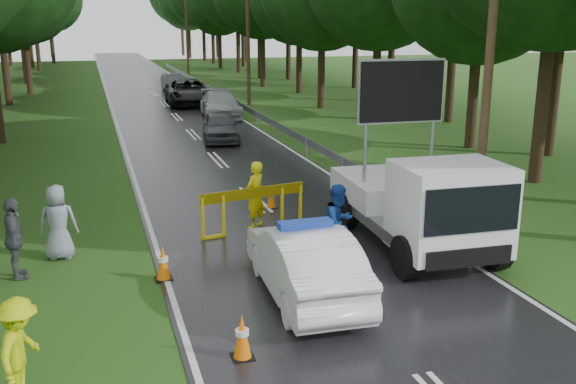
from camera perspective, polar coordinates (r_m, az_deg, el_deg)
name	(u,v)px	position (r m, az deg, el deg)	size (l,w,h in m)	color
ground	(322,270)	(14.25, 3.06, -6.97)	(160.00, 160.00, 0.00)	#244E16
road	(164,104)	(42.97, -10.94, 7.67)	(7.00, 140.00, 0.02)	black
guardrail	(221,95)	(43.13, -5.98, 8.61)	(0.12, 60.06, 0.70)	gray
utility_pole_near	(492,31)	(17.41, 17.65, 13.47)	(1.40, 0.24, 10.00)	#3F291D
utility_pole_mid	(248,24)	(41.56, -3.59, 14.66)	(1.40, 0.24, 10.00)	#3F291D
utility_pole_far	(186,23)	(67.11, -9.02, 14.65)	(1.40, 0.24, 10.00)	#3F291D
police_sedan	(305,262)	(12.73, 1.50, -6.26)	(1.67, 4.38, 1.57)	white
work_truck	(422,202)	(15.42, 11.79, -0.90)	(2.68, 5.59, 4.37)	gray
barrier	(253,199)	(16.46, -3.11, -0.61)	(2.84, 0.59, 1.19)	yellow
officer	(255,195)	(16.83, -2.93, -0.27)	(0.66, 0.43, 1.80)	yellow
civilian	(339,223)	(14.58, 4.56, -2.75)	(0.87, 0.68, 1.79)	#173F96
bystander_left	(20,351)	(10.12, -22.68, -12.87)	(1.03, 0.59, 1.60)	#BBD60B
bystander_mid	(14,239)	(14.69, -23.15, -3.86)	(1.04, 0.43, 1.77)	#464A4F
bystander_right	(58,222)	(15.56, -19.75, -2.54)	(0.86, 0.56, 1.75)	gray
queue_car_first	(220,126)	(29.42, -6.03, 5.84)	(1.57, 3.91, 1.33)	#3D4044
queue_car_second	(220,104)	(36.66, -6.04, 7.75)	(2.03, 5.00, 1.45)	#9EA2A6
queue_car_third	(189,92)	(42.37, -8.83, 8.76)	(2.71, 5.88, 1.63)	black
queue_car_fourth	(173,83)	(50.68, -10.16, 9.53)	(1.38, 3.97, 1.31)	#46484E
cone_near_left	(242,337)	(10.66, -4.10, -12.75)	(0.37, 0.37, 0.78)	black
cone_center	(333,255)	(14.21, 3.98, -5.60)	(0.33, 0.33, 0.70)	black
cone_far	(271,197)	(18.73, -1.50, -0.42)	(0.34, 0.34, 0.71)	black
cone_left_mid	(163,263)	(13.86, -11.05, -6.22)	(0.37, 0.37, 0.78)	black
cone_right	(406,207)	(17.98, 10.44, -1.30)	(0.35, 0.35, 0.73)	black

